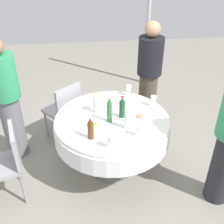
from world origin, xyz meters
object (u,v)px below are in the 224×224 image
object	(u,v)px
bottle_green_east	(109,110)
plate_west	(94,126)
dining_table	(112,129)
plate_south	(91,103)
bottle_dark_green_right	(122,107)
wine_glass_outer	(111,140)
person_inner	(149,76)
chair_mid	(7,159)
wine_glass_front	(129,89)
wine_glass_near	(153,99)
wine_glass_mid	(139,128)
person_right	(7,100)
chair_outer	(65,108)
plate_left	(70,120)
plate_far	(140,117)
bottle_clear_front	(96,103)
bottle_brown_near	(91,128)
bottle_clear_inner	(128,119)

from	to	relation	value
bottle_green_east	plate_west	xyz separation A→B (m)	(-0.08, 0.18, -0.14)
dining_table	plate_south	bearing A→B (deg)	32.62
bottle_dark_green_right	bottle_green_east	distance (m)	0.17
dining_table	wine_glass_outer	size ratio (longest dim) A/B	9.42
person_inner	chair_mid	bearing A→B (deg)	-110.43
wine_glass_front	wine_glass_near	bearing A→B (deg)	-140.40
wine_glass_near	wine_glass_mid	bearing A→B (deg)	153.04
person_right	chair_mid	size ratio (longest dim) A/B	1.81
wine_glass_near	person_inner	size ratio (longest dim) A/B	0.09
person_right	chair_outer	world-z (taller)	person_right
bottle_green_east	plate_west	bearing A→B (deg)	113.57
plate_south	plate_left	xyz separation A→B (m)	(-0.34, 0.25, 0.00)
bottle_dark_green_right	plate_far	world-z (taller)	bottle_dark_green_right
bottle_clear_front	person_right	size ratio (longest dim) A/B	0.16
plate_far	plate_left	distance (m)	0.79
bottle_dark_green_right	plate_west	distance (m)	0.38
wine_glass_front	wine_glass_mid	world-z (taller)	wine_glass_front
bottle_clear_front	chair_mid	bearing A→B (deg)	115.62
dining_table	bottle_brown_near	xyz separation A→B (m)	(-0.33, 0.25, 0.27)
bottle_clear_front	plate_south	world-z (taller)	bottle_clear_front
bottle_green_east	plate_far	distance (m)	0.38
plate_far	person_right	xyz separation A→B (m)	(0.44, 1.53, 0.07)
bottle_clear_front	plate_south	bearing A→B (deg)	14.55
bottle_clear_inner	wine_glass_outer	bearing A→B (deg)	144.76
bottle_dark_green_right	wine_glass_mid	world-z (taller)	bottle_dark_green_right
person_inner	chair_outer	xyz separation A→B (m)	(-0.22, 1.19, -0.31)
bottle_green_east	wine_glass_front	world-z (taller)	bottle_green_east
bottle_clear_inner	plate_south	distance (m)	0.67
wine_glass_near	plate_west	world-z (taller)	wine_glass_near
plate_south	plate_west	distance (m)	0.49
bottle_clear_front	plate_far	bearing A→B (deg)	-110.28
bottle_clear_inner	plate_south	size ratio (longest dim) A/B	1.24
person_inner	chair_mid	xyz separation A→B (m)	(-1.18, 1.75, -0.31)
bottle_green_east	wine_glass_front	size ratio (longest dim) A/B	2.26
plate_west	plate_far	bearing A→B (deg)	-78.32
wine_glass_mid	person_right	world-z (taller)	person_right
bottle_clear_inner	wine_glass_outer	size ratio (longest dim) A/B	1.89
bottle_brown_near	person_right	xyz separation A→B (m)	(0.75, 0.96, -0.04)
dining_table	plate_south	size ratio (longest dim) A/B	6.17
plate_west	person_right	xyz separation A→B (m)	(0.55, 1.00, 0.07)
person_inner	plate_west	bearing A→B (deg)	-94.14
bottle_clear_inner	wine_glass_front	bearing A→B (deg)	-10.59
dining_table	wine_glass_near	world-z (taller)	wine_glass_near
bottle_clear_inner	bottle_green_east	size ratio (longest dim) A/B	0.83
wine_glass_near	person_inner	distance (m)	0.67
bottle_green_east	wine_glass_near	world-z (taller)	bottle_green_east
plate_left	plate_west	bearing A→B (deg)	-120.52
wine_glass_outer	plate_left	size ratio (longest dim) A/B	0.70
wine_glass_near	plate_west	xyz separation A→B (m)	(-0.35, 0.74, -0.08)
person_right	dining_table	bearing A→B (deg)	-90.00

